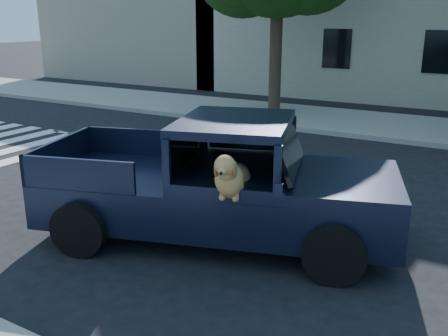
# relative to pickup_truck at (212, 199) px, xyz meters

# --- Properties ---
(ground) EXTENTS (120.00, 120.00, 0.00)m
(ground) POSITION_rel_pickup_truck_xyz_m (0.28, 0.82, -0.67)
(ground) COLOR black
(ground) RESTS_ON ground
(far_sidewalk) EXTENTS (60.00, 4.00, 0.15)m
(far_sidewalk) POSITION_rel_pickup_truck_xyz_m (0.28, 10.02, -0.59)
(far_sidewalk) COLOR gray
(far_sidewalk) RESTS_ON ground
(lane_stripes) EXTENTS (21.60, 0.14, 0.01)m
(lane_stripes) POSITION_rel_pickup_truck_xyz_m (2.28, 4.22, -0.66)
(lane_stripes) COLOR silver
(lane_stripes) RESTS_ON ground
(building_left) EXTENTS (12.00, 6.00, 8.00)m
(building_left) POSITION_rel_pickup_truck_xyz_m (-14.72, 17.32, 3.33)
(building_left) COLOR tan
(building_left) RESTS_ON ground
(pickup_truck) EXTENTS (5.92, 3.70, 1.98)m
(pickup_truck) POSITION_rel_pickup_truck_xyz_m (0.00, 0.00, 0.00)
(pickup_truck) COLOR black
(pickup_truck) RESTS_ON ground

